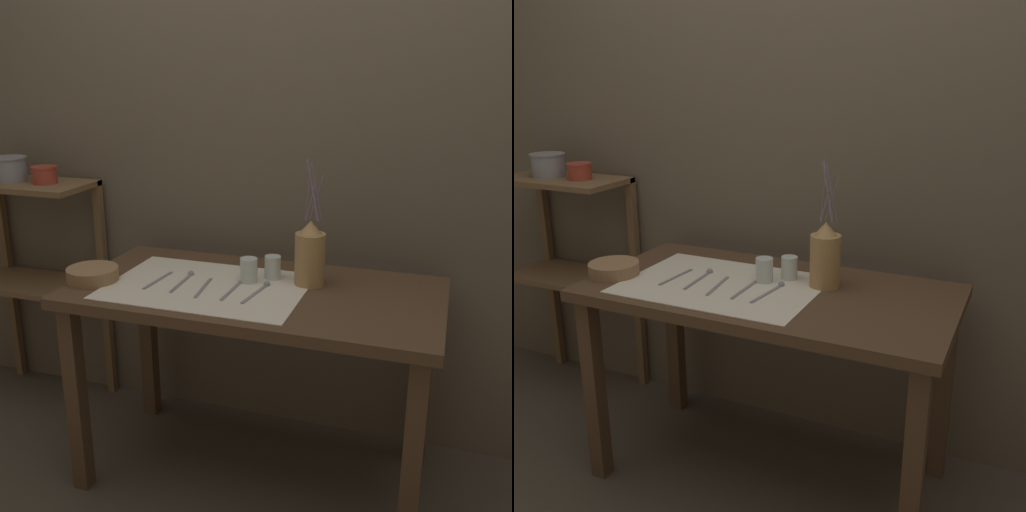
{
  "view_description": "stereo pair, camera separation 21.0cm",
  "coord_description": "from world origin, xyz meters",
  "views": [
    {
      "loc": [
        0.64,
        -1.9,
        1.54
      ],
      "look_at": [
        0.0,
        0.0,
        0.91
      ],
      "focal_mm": 42.0,
      "sensor_mm": 36.0,
      "label": 1
    },
    {
      "loc": [
        0.84,
        -1.82,
        1.54
      ],
      "look_at": [
        0.0,
        0.0,
        0.91
      ],
      "focal_mm": 42.0,
      "sensor_mm": 36.0,
      "label": 2
    }
  ],
  "objects": [
    {
      "name": "ground_plane",
      "position": [
        0.0,
        0.0,
        0.0
      ],
      "size": [
        12.0,
        12.0,
        0.0
      ],
      "primitive_type": "plane",
      "color": "#473F35"
    },
    {
      "name": "wooden_table",
      "position": [
        0.0,
        0.0,
        0.68
      ],
      "size": [
        1.32,
        0.67,
        0.79
      ],
      "color": "#4C3523",
      "rests_on": "ground_plane"
    },
    {
      "name": "spoon_outer",
      "position": [
        0.03,
        -0.01,
        0.79
      ],
      "size": [
        0.04,
        0.21,
        0.02
      ],
      "color": "gray",
      "rests_on": "wooden_table"
    },
    {
      "name": "fork_outer",
      "position": [
        -0.17,
        -0.07,
        0.79
      ],
      "size": [
        0.04,
        0.2,
        0.0
      ],
      "color": "gray",
      "rests_on": "wooden_table"
    },
    {
      "name": "spoon_inner",
      "position": [
        -0.27,
        0.01,
        0.79
      ],
      "size": [
        0.03,
        0.21,
        0.02
      ],
      "color": "gray",
      "rests_on": "wooden_table"
    },
    {
      "name": "wooden_bowl",
      "position": [
        -0.59,
        -0.12,
        0.81
      ],
      "size": [
        0.19,
        0.19,
        0.05
      ],
      "color": "#8E6B47",
      "rests_on": "wooden_table"
    },
    {
      "name": "linen_cloth",
      "position": [
        -0.17,
        -0.04,
        0.79
      ],
      "size": [
        0.7,
        0.5,
        0.0
      ],
      "color": "beige",
      "rests_on": "wooden_table"
    },
    {
      "name": "glass_tumbler_far",
      "position": [
        0.03,
        0.11,
        0.83
      ],
      "size": [
        0.06,
        0.06,
        0.09
      ],
      "color": "silver",
      "rests_on": "wooden_table"
    },
    {
      "name": "knife_center",
      "position": [
        -0.36,
        -0.05,
        0.79
      ],
      "size": [
        0.03,
        0.2,
        0.0
      ],
      "color": "gray",
      "rests_on": "wooden_table"
    },
    {
      "name": "fork_inner",
      "position": [
        -0.07,
        -0.06,
        0.79
      ],
      "size": [
        0.01,
        0.2,
        0.0
      ],
      "color": "gray",
      "rests_on": "wooden_table"
    },
    {
      "name": "pitcher_with_flowers",
      "position": [
        0.18,
        0.1,
        0.9
      ],
      "size": [
        0.11,
        0.11,
        0.45
      ],
      "color": "#A87F4C",
      "rests_on": "wooden_table"
    },
    {
      "name": "glass_tumbler_near",
      "position": [
        -0.04,
        0.04,
        0.84
      ],
      "size": [
        0.06,
        0.06,
        0.09
      ],
      "color": "silver",
      "rests_on": "wooden_table"
    },
    {
      "name": "metal_pot_large",
      "position": [
        -1.22,
        0.24,
        1.12
      ],
      "size": [
        0.15,
        0.15,
        0.11
      ],
      "color": "gray",
      "rests_on": "wooden_shelf_unit"
    },
    {
      "name": "stone_wall_back",
      "position": [
        0.0,
        0.45,
        1.2
      ],
      "size": [
        7.0,
        0.06,
        2.4
      ],
      "color": "brown",
      "rests_on": "ground_plane"
    },
    {
      "name": "wooden_shelf_unit",
      "position": [
        -1.15,
        0.27,
        0.75
      ],
      "size": [
        0.59,
        0.31,
        1.06
      ],
      "color": "brown",
      "rests_on": "ground_plane"
    },
    {
      "name": "metal_pot_small",
      "position": [
        -1.04,
        0.24,
        1.1
      ],
      "size": [
        0.11,
        0.11,
        0.07
      ],
      "color": "#9E3828",
      "rests_on": "wooden_shelf_unit"
    }
  ]
}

